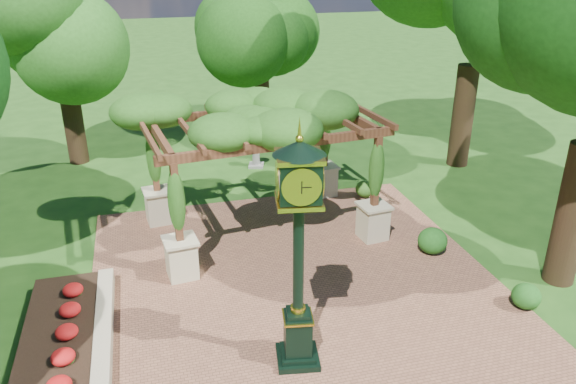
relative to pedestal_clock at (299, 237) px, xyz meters
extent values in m
plane|color=#1E4714|center=(0.75, 1.07, -2.89)|extent=(120.00, 120.00, 0.00)
cube|color=brown|center=(0.75, 2.07, -2.87)|extent=(10.00, 12.00, 0.04)
cube|color=#C6B793|center=(-3.85, 1.57, -2.69)|extent=(0.35, 5.00, 0.40)
cube|color=red|center=(-4.75, 1.57, -2.71)|extent=(1.50, 5.00, 0.36)
cube|color=black|center=(0.00, 0.00, -2.79)|extent=(0.97, 0.97, 0.13)
cube|color=black|center=(0.00, 0.00, -2.22)|extent=(0.61, 0.61, 0.95)
cube|color=gold|center=(0.00, 0.00, -1.79)|extent=(0.68, 0.68, 0.04)
cylinder|color=black|center=(0.00, 0.00, -0.42)|extent=(0.24, 0.24, 2.43)
cube|color=black|center=(0.00, 0.00, 1.17)|extent=(0.85, 0.85, 0.74)
cylinder|color=beige|center=(-0.06, -0.37, 1.17)|extent=(0.63, 0.14, 0.63)
cone|color=black|center=(0.00, 0.00, 1.75)|extent=(1.09, 1.09, 0.26)
sphere|color=gold|center=(0.00, 0.00, 1.91)|extent=(0.15, 0.15, 0.15)
cube|color=beige|center=(-1.98, 3.85, -2.35)|extent=(0.80, 0.80, 1.00)
cube|color=#58321E|center=(-1.98, 3.85, -0.77)|extent=(0.20, 0.20, 2.05)
cube|color=beige|center=(3.54, 4.50, -2.35)|extent=(0.80, 0.80, 1.00)
cube|color=#58321E|center=(3.54, 4.50, -0.77)|extent=(0.20, 0.20, 2.05)
cube|color=beige|center=(-2.37, 7.15, -2.35)|extent=(0.80, 0.80, 1.00)
cube|color=#58321E|center=(-2.37, 7.15, -0.77)|extent=(0.20, 0.20, 2.05)
cube|color=beige|center=(3.14, 7.81, -2.35)|extent=(0.80, 0.80, 1.00)
cube|color=#58321E|center=(3.14, 7.81, -0.77)|extent=(0.20, 0.20, 2.05)
cube|color=#58321E|center=(0.78, 4.18, 0.35)|extent=(6.41, 0.91, 0.24)
cube|color=#58321E|center=(0.39, 7.48, 0.35)|extent=(6.41, 0.91, 0.24)
ellipsoid|color=#245017|center=(0.58, 5.83, 0.65)|extent=(6.86, 4.73, 1.11)
cube|color=gray|center=(1.49, 11.06, -2.84)|extent=(0.70, 0.70, 0.10)
cylinder|color=gray|center=(1.49, 11.06, -2.38)|extent=(0.36, 0.36, 0.91)
cylinder|color=gray|center=(1.49, 11.06, -1.91)|extent=(0.66, 0.66, 0.05)
ellipsoid|color=#1B5016|center=(5.65, 0.38, -2.55)|extent=(0.84, 0.84, 0.60)
ellipsoid|color=#1C5217|center=(4.79, 3.27, -2.49)|extent=(1.05, 1.05, 0.72)
ellipsoid|color=#34671E|center=(4.42, 7.24, -2.56)|extent=(0.81, 0.81, 0.57)
cylinder|color=#302113|center=(-5.14, 13.39, -1.28)|extent=(0.74, 0.74, 3.21)
ellipsoid|color=#255A19|center=(-5.14, 13.39, 2.86)|extent=(3.85, 3.85, 5.08)
cylinder|color=#382116|center=(2.85, 15.96, -1.46)|extent=(0.65, 0.65, 2.87)
ellipsoid|color=#184210|center=(2.85, 15.96, 2.24)|extent=(3.81, 3.81, 4.53)
cylinder|color=#322213|center=(9.12, 9.30, -0.96)|extent=(0.79, 0.79, 3.86)
cylinder|color=#372516|center=(7.26, 1.23, -1.06)|extent=(0.75, 0.75, 3.67)
camera|label=1|loc=(-2.56, -8.78, 4.95)|focal=35.00mm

